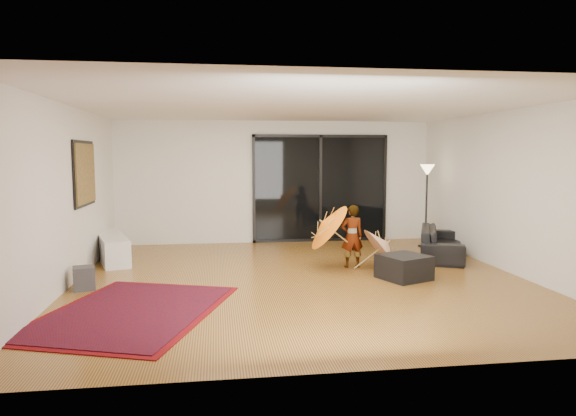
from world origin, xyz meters
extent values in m
plane|color=#A0702C|center=(0.00, 0.00, 0.00)|extent=(7.00, 7.00, 0.00)
plane|color=white|center=(0.00, 0.00, 2.70)|extent=(7.00, 7.00, 0.00)
plane|color=silver|center=(0.00, 3.50, 1.35)|extent=(7.00, 0.00, 7.00)
plane|color=silver|center=(0.00, -3.50, 1.35)|extent=(7.00, 0.00, 7.00)
plane|color=silver|center=(-3.50, 0.00, 1.35)|extent=(0.00, 7.00, 7.00)
plane|color=silver|center=(3.50, 0.00, 1.35)|extent=(0.00, 7.00, 7.00)
cube|color=black|center=(1.00, 3.47, 1.20)|extent=(3.00, 0.04, 2.40)
cube|color=black|center=(1.00, 3.45, 2.37)|extent=(3.06, 0.06, 0.06)
cube|color=black|center=(1.00, 3.45, 0.03)|extent=(3.06, 0.06, 0.06)
cube|color=black|center=(1.00, 3.45, 1.20)|extent=(0.06, 0.06, 2.40)
cube|color=black|center=(-3.48, 1.00, 1.65)|extent=(0.02, 1.28, 1.08)
cube|color=#205132|center=(-3.46, 1.00, 1.65)|extent=(0.03, 1.18, 0.98)
cube|color=white|center=(-3.25, 1.88, 0.24)|extent=(0.94, 1.78, 0.48)
cube|color=#424244|center=(-3.25, -0.18, 0.17)|extent=(0.37, 0.37, 0.34)
cube|color=#63080D|center=(-2.39, -1.40, 0.01)|extent=(2.74, 3.22, 0.01)
cube|color=#690A0C|center=(-2.39, -1.40, 0.01)|extent=(2.54, 3.02, 0.02)
imported|color=black|center=(2.95, 1.35, 0.28)|extent=(1.47, 2.09, 0.57)
cube|color=black|center=(1.60, -0.22, 0.19)|extent=(0.88, 0.88, 0.38)
cylinder|color=black|center=(3.10, 2.48, 0.02)|extent=(0.30, 0.30, 0.03)
cylinder|color=black|center=(3.10, 2.48, 0.81)|extent=(0.04, 0.04, 1.61)
cone|color=#FFD899|center=(3.10, 2.48, 1.63)|extent=(0.30, 0.30, 0.24)
imported|color=#999999|center=(1.01, 0.73, 0.55)|extent=(0.41, 0.28, 1.10)
cone|color=orange|center=(0.46, 0.68, 0.73)|extent=(0.71, 0.92, 0.83)
cylinder|color=#A38545|center=(0.46, 0.68, 0.40)|extent=(0.41, 0.02, 0.33)
cylinder|color=#A38545|center=(0.46, 0.68, 0.84)|extent=(0.05, 0.02, 0.05)
cone|color=silver|center=(1.61, 0.58, 0.51)|extent=(0.65, 0.83, 0.78)
cylinder|color=#A38545|center=(1.61, 0.58, 0.13)|extent=(0.46, 0.02, 0.35)
cylinder|color=#A38545|center=(1.61, 0.58, 0.62)|extent=(0.05, 0.02, 0.05)
camera|label=1|loc=(-1.31, -7.85, 1.97)|focal=32.00mm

